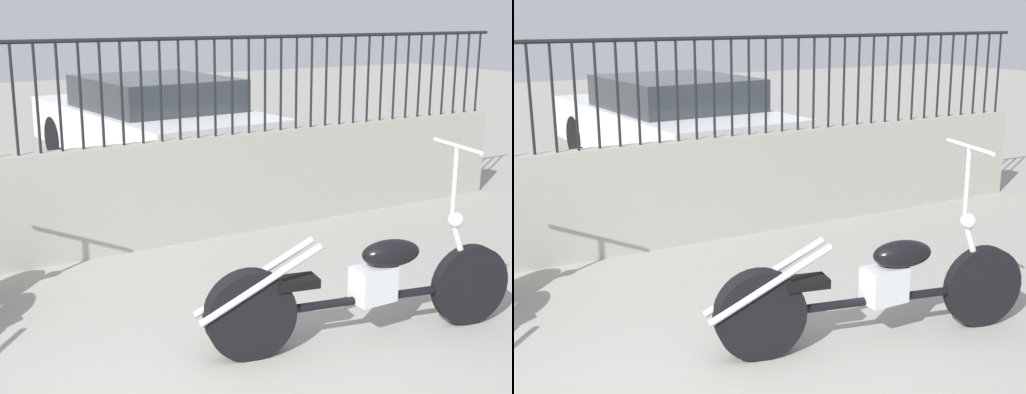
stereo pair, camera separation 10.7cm
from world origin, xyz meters
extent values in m
cube|color=#9E998E|center=(0.00, 2.94, 0.48)|extent=(10.56, 0.18, 0.97)
cylinder|color=black|center=(-0.09, 2.94, 1.43)|extent=(0.02, 0.02, 0.93)
cylinder|color=black|center=(0.09, 2.94, 1.43)|extent=(0.02, 0.02, 0.93)
cylinder|color=black|center=(0.27, 2.94, 1.43)|extent=(0.02, 0.02, 0.93)
cylinder|color=black|center=(0.46, 2.94, 1.43)|extent=(0.02, 0.02, 0.93)
cylinder|color=black|center=(0.64, 2.94, 1.43)|extent=(0.02, 0.02, 0.93)
cylinder|color=black|center=(0.82, 2.94, 1.43)|extent=(0.02, 0.02, 0.93)
cylinder|color=black|center=(1.00, 2.94, 1.43)|extent=(0.02, 0.02, 0.93)
cylinder|color=black|center=(1.18, 2.94, 1.43)|extent=(0.02, 0.02, 0.93)
cylinder|color=black|center=(1.37, 2.94, 1.43)|extent=(0.02, 0.02, 0.93)
cylinder|color=black|center=(1.55, 2.94, 1.43)|extent=(0.02, 0.02, 0.93)
cylinder|color=black|center=(1.73, 2.94, 1.43)|extent=(0.02, 0.02, 0.93)
cylinder|color=black|center=(1.91, 2.94, 1.43)|extent=(0.02, 0.02, 0.93)
cylinder|color=black|center=(2.09, 2.94, 1.43)|extent=(0.02, 0.02, 0.93)
cylinder|color=black|center=(2.28, 2.94, 1.43)|extent=(0.02, 0.02, 0.93)
cylinder|color=black|center=(2.46, 2.94, 1.43)|extent=(0.02, 0.02, 0.93)
cylinder|color=black|center=(2.64, 2.94, 1.43)|extent=(0.02, 0.02, 0.93)
cylinder|color=black|center=(2.82, 2.94, 1.43)|extent=(0.02, 0.02, 0.93)
cylinder|color=black|center=(3.01, 2.94, 1.43)|extent=(0.02, 0.02, 0.93)
cylinder|color=black|center=(3.19, 2.94, 1.43)|extent=(0.02, 0.02, 0.93)
cylinder|color=black|center=(3.37, 2.94, 1.43)|extent=(0.02, 0.02, 0.93)
cylinder|color=black|center=(3.55, 2.94, 1.43)|extent=(0.02, 0.02, 0.93)
cylinder|color=black|center=(3.73, 2.94, 1.43)|extent=(0.02, 0.02, 0.93)
cylinder|color=black|center=(3.92, 2.94, 1.43)|extent=(0.02, 0.02, 0.93)
cylinder|color=black|center=(4.10, 2.94, 1.43)|extent=(0.02, 0.02, 0.93)
cylinder|color=black|center=(4.28, 2.94, 1.43)|extent=(0.02, 0.02, 0.93)
cylinder|color=black|center=(4.46, 2.94, 1.43)|extent=(0.02, 0.02, 0.93)
cylinder|color=black|center=(4.64, 2.94, 1.43)|extent=(0.02, 0.02, 0.93)
cylinder|color=black|center=(4.83, 2.94, 1.43)|extent=(0.02, 0.02, 0.93)
cylinder|color=black|center=(5.01, 2.94, 1.43)|extent=(0.02, 0.02, 0.93)
cylinder|color=black|center=(5.19, 2.94, 1.43)|extent=(0.02, 0.02, 0.93)
cylinder|color=black|center=(0.00, 2.94, 1.88)|extent=(10.56, 0.04, 0.04)
cylinder|color=black|center=(2.28, 0.23, 0.28)|extent=(0.57, 0.20, 0.57)
cylinder|color=black|center=(0.72, 0.56, 0.28)|extent=(0.60, 0.25, 0.58)
cylinder|color=black|center=(1.50, 0.39, 0.28)|extent=(1.45, 0.36, 0.06)
cube|color=silver|center=(1.55, 0.38, 0.38)|extent=(0.28, 0.18, 0.24)
ellipsoid|color=black|center=(1.67, 0.36, 0.58)|extent=(0.44, 0.28, 0.18)
cube|color=black|center=(1.02, 0.50, 0.46)|extent=(0.31, 0.22, 0.06)
cylinder|color=silver|center=(2.19, 0.25, 0.53)|extent=(0.23, 0.09, 0.51)
sphere|color=silver|center=(2.14, 0.26, 0.76)|extent=(0.11, 0.11, 0.11)
cylinder|color=silver|center=(2.11, 0.26, 1.03)|extent=(0.03, 0.03, 0.48)
cylinder|color=silver|center=(2.11, 0.26, 1.27)|extent=(0.14, 0.51, 0.03)
cylinder|color=silver|center=(0.76, 0.48, 0.50)|extent=(0.79, 0.21, 0.45)
cylinder|color=silver|center=(0.79, 0.62, 0.50)|extent=(0.79, 0.21, 0.45)
cylinder|color=black|center=(1.38, 7.36, 0.32)|extent=(0.15, 0.65, 0.64)
cylinder|color=black|center=(3.15, 7.48, 0.32)|extent=(0.15, 0.65, 0.64)
cylinder|color=black|center=(1.55, 4.74, 0.32)|extent=(0.15, 0.65, 0.64)
cylinder|color=black|center=(3.32, 4.86, 0.32)|extent=(0.15, 0.65, 0.64)
cube|color=silver|center=(2.35, 6.11, 0.55)|extent=(2.16, 4.36, 0.62)
cube|color=#2D3338|center=(2.36, 5.90, 1.07)|extent=(1.83, 2.14, 0.42)
camera|label=1|loc=(-1.34, -2.99, 2.11)|focal=50.00mm
camera|label=2|loc=(-1.24, -3.04, 2.11)|focal=50.00mm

